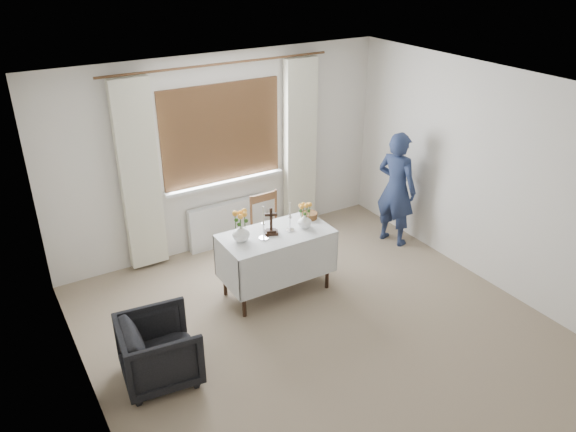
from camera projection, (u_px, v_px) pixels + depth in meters
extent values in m
plane|color=gray|center=(332.00, 342.00, 5.70)|extent=(5.00, 5.00, 0.00)
cube|color=silver|center=(276.00, 263.00, 6.36)|extent=(1.24, 0.64, 0.76)
imported|color=black|center=(160.00, 350.00, 5.11)|extent=(0.76, 0.75, 0.63)
imported|color=navy|center=(396.00, 189.00, 7.28)|extent=(0.52, 0.64, 1.53)
cube|color=silver|center=(228.00, 223.00, 7.43)|extent=(1.10, 0.10, 0.60)
imported|color=white|center=(241.00, 232.00, 6.00)|extent=(0.22, 0.22, 0.20)
imported|color=white|center=(305.00, 221.00, 6.28)|extent=(0.16, 0.16, 0.17)
cylinder|color=brown|center=(309.00, 215.00, 6.51)|extent=(0.23, 0.23, 0.07)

